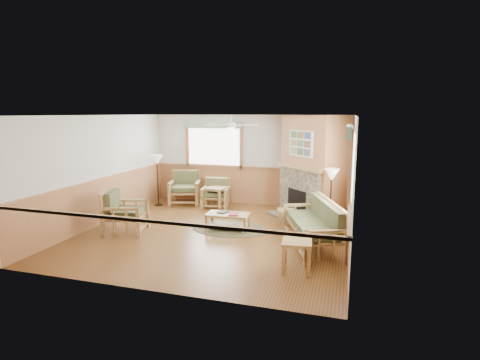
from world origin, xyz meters
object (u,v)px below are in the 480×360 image
(coffee_table, at_px, (228,222))
(footstool, at_px, (287,217))
(sofa, at_px, (312,224))
(end_table_chairs, at_px, (216,198))
(armchair_left, at_px, (125,212))
(armchair_back_right, at_px, (216,193))
(armchair_back_left, at_px, (185,188))
(floor_lamp_left, at_px, (158,180))
(end_table_sofa, at_px, (297,256))
(floor_lamp_right, at_px, (331,201))

(coffee_table, height_order, footstool, coffee_table)
(sofa, bearing_deg, end_table_chairs, -149.74)
(sofa, height_order, armchair_left, armchair_left)
(sofa, bearing_deg, armchair_back_right, -150.14)
(sofa, xyz_separation_m, armchair_back_right, (-3.07, 2.53, -0.05))
(armchair_back_left, bearing_deg, floor_lamp_left, -163.16)
(coffee_table, relative_size, end_table_sofa, 1.78)
(footstool, bearing_deg, end_table_sofa, -77.34)
(floor_lamp_left, distance_m, floor_lamp_right, 5.23)
(end_table_chairs, bearing_deg, coffee_table, -62.84)
(floor_lamp_left, bearing_deg, footstool, -12.07)
(end_table_chairs, height_order, floor_lamp_left, floor_lamp_left)
(coffee_table, bearing_deg, floor_lamp_left, 146.46)
(armchair_back_right, height_order, floor_lamp_left, floor_lamp_left)
(armchair_back_left, distance_m, coffee_table, 3.01)
(footstool, xyz_separation_m, floor_lamp_left, (-4.04, 0.86, 0.58))
(end_table_chairs, relative_size, floor_lamp_right, 0.41)
(end_table_chairs, bearing_deg, sofa, -39.14)
(sofa, height_order, armchair_back_right, sofa)
(armchair_left, height_order, floor_lamp_left, floor_lamp_left)
(armchair_back_right, height_order, footstool, armchair_back_right)
(end_table_chairs, bearing_deg, floor_lamp_left, -172.89)
(end_table_sofa, bearing_deg, sofa, 84.66)
(end_table_sofa, distance_m, floor_lamp_right, 2.52)
(end_table_sofa, height_order, floor_lamp_left, floor_lamp_left)
(end_table_chairs, distance_m, floor_lamp_right, 3.63)
(footstool, height_order, floor_lamp_right, floor_lamp_right)
(end_table_sofa, relative_size, footstool, 1.30)
(armchair_back_left, xyz_separation_m, coffee_table, (2.10, -2.14, -0.30))
(armchair_back_left, distance_m, armchair_back_right, 1.07)
(armchair_back_left, height_order, footstool, armchair_back_left)
(armchair_left, bearing_deg, floor_lamp_right, -89.62)
(armchair_left, distance_m, coffee_table, 2.40)
(footstool, bearing_deg, sofa, -61.18)
(armchair_back_left, bearing_deg, end_table_sofa, -61.59)
(floor_lamp_right, bearing_deg, armchair_left, -163.69)
(armchair_back_right, xyz_separation_m, armchair_left, (-1.19, -2.83, 0.07))
(footstool, bearing_deg, floor_lamp_right, -17.37)
(footstool, bearing_deg, armchair_back_left, 158.93)
(armchair_left, bearing_deg, end_table_chairs, -40.30)
(coffee_table, relative_size, end_table_chairs, 1.64)
(armchair_back_right, xyz_separation_m, end_table_sofa, (2.94, -3.93, -0.14))
(armchair_back_right, distance_m, coffee_table, 2.27)
(armchair_left, xyz_separation_m, floor_lamp_right, (4.56, 1.34, 0.26))
(sofa, distance_m, floor_lamp_right, 1.12)
(armchair_back_left, bearing_deg, armchair_left, -108.75)
(end_table_sofa, bearing_deg, armchair_back_left, 134.47)
(coffee_table, xyz_separation_m, end_table_chairs, (-0.99, 1.93, 0.11))
(armchair_back_right, bearing_deg, floor_lamp_left, -178.95)
(sofa, bearing_deg, floor_lamp_left, -135.57)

